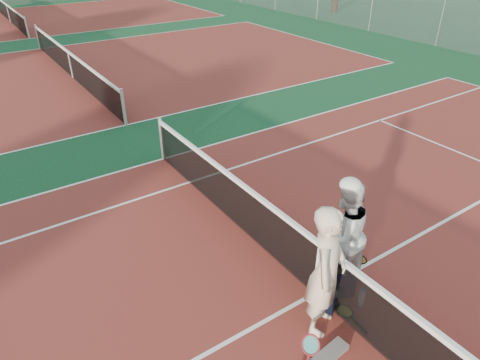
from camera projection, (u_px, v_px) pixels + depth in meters
name	position (u px, v px, depth m)	size (l,w,h in m)	color
ground	(315.00, 294.00, 6.72)	(130.00, 130.00, 0.00)	#103D20
court_main	(315.00, 294.00, 6.71)	(23.77, 10.97, 0.01)	maroon
court_far_a	(73.00, 78.00, 16.33)	(23.77, 10.97, 0.01)	maroon
court_far_b	(11.00, 22.00, 25.96)	(23.77, 10.97, 0.01)	maroon
net_main	(318.00, 269.00, 6.46)	(0.10, 10.98, 1.02)	black
net_far_a	(71.00, 64.00, 16.08)	(0.10, 10.98, 1.02)	black
net_far_b	(8.00, 13.00, 25.70)	(0.10, 10.98, 1.02)	black
player_a	(326.00, 271.00, 5.69)	(0.74, 0.48, 2.02)	beige
player_b	(343.00, 234.00, 6.53)	(0.89, 0.70, 1.84)	silver
racket_red	(310.00, 353.00, 5.46)	(0.28, 0.27, 0.56)	maroon
racket_black_held	(358.00, 266.00, 6.84)	(0.26, 0.27, 0.57)	black
racket_spare	(344.00, 311.00, 6.39)	(0.60, 0.27, 0.04)	black
sports_bag_navy	(326.00, 299.00, 6.41)	(0.41, 0.28, 0.32)	black
sports_bag_purple	(341.00, 286.00, 6.66)	(0.36, 0.25, 0.29)	black
net_cover_canvas	(323.00, 360.00, 5.64)	(0.86, 0.20, 0.09)	#625C59
water_bottle	(362.00, 298.00, 6.44)	(0.09, 0.09, 0.30)	#C9E5FF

